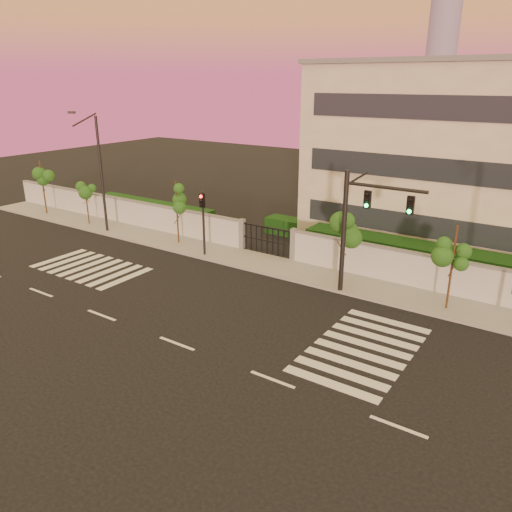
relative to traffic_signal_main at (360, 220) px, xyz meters
The scene contains 14 objects.
ground 11.05m from the traffic_signal_main, 115.62° to the right, with size 120.00×120.00×0.00m, color black.
sidewalk 6.21m from the traffic_signal_main, 163.62° to the left, with size 60.00×3.00×0.15m, color gray.
perimeter_wall 6.04m from the traffic_signal_main, 147.01° to the left, with size 60.00×0.36×2.20m.
hedge_row 7.27m from the traffic_signal_main, 120.40° to the left, with size 41.00×4.25×1.80m.
institutional_building 13.72m from the traffic_signal_main, 70.26° to the left, with size 24.40×12.40×12.25m.
road_markings 9.14m from the traffic_signal_main, 137.75° to the right, with size 57.00×7.62×0.02m.
street_tree_a 28.84m from the traffic_signal_main, behind, with size 1.55×1.23×4.64m.
street_tree_b 23.24m from the traffic_signal_main, behind, with size 1.30×1.04×3.44m.
street_tree_c 13.97m from the traffic_signal_main, behind, with size 1.41×1.12×4.50m.
street_tree_d 2.16m from the traffic_signal_main, 139.58° to the left, with size 1.53×1.21×4.18m.
street_tree_e 4.77m from the traffic_signal_main, 11.22° to the left, with size 1.37×1.09×4.48m.
traffic_signal_main is the anchor object (origin of this frame).
traffic_signal_secondary 10.86m from the traffic_signal_main, behind, with size 0.34×0.33×4.36m.
streetlight_west 20.44m from the traffic_signal_main, behind, with size 0.54×2.16×9.00m.
Camera 1 is at (13.78, -14.17, 11.04)m, focal length 35.00 mm.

